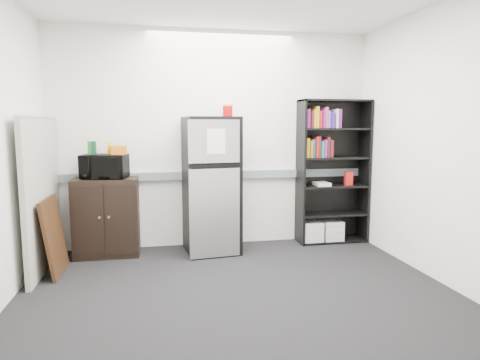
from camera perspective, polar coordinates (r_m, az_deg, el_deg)
The scene contains 16 objects.
floor at distance 4.01m, azimuth -0.08°, elevation -15.15°, with size 4.00×4.00×0.00m, color black.
wall_back at distance 5.43m, azimuth -3.52°, elevation 5.42°, with size 4.00×0.02×2.70m, color white.
wall_right at distance 4.52m, azimuth 25.74°, elevation 4.31°, with size 0.02×3.50×2.70m, color white.
electrical_raceway at distance 5.44m, azimuth -3.45°, elevation 0.67°, with size 3.92×0.05×0.10m, color slate.
wall_note at distance 5.39m, azimuth -7.26°, elevation 7.49°, with size 0.14×0.00×0.10m, color white.
bookshelf at distance 5.67m, azimuth 12.03°, elevation 1.53°, with size 0.90×0.34×1.85m.
cubicle_partition at distance 4.92m, azimuth -24.92°, elevation -1.75°, with size 0.06×1.30×1.62m.
cabinet at distance 5.29m, azimuth -17.33°, elevation -4.70°, with size 0.73×0.49×0.92m.
microwave at distance 5.18m, azimuth -17.61°, elevation 1.74°, with size 0.50×0.34×0.28m, color black.
snack_box_a at distance 5.22m, azimuth -19.27°, elevation 4.06°, with size 0.07×0.05×0.15m, color #1B5F1C.
snack_box_b at distance 5.22m, azimuth -19.03°, elevation 4.07°, with size 0.07×0.05×0.15m, color #0D3920.
snack_box_c at distance 5.19m, azimuth -16.92°, elevation 4.08°, with size 0.07×0.05×0.14m, color gold.
snack_bag at distance 5.14m, azimuth -15.89°, elevation 3.86°, with size 0.18×0.10×0.10m, color #C96314.
refrigerator at distance 5.14m, azimuth -3.85°, elevation -0.69°, with size 0.67×0.70×1.63m.
coffee_can at distance 5.26m, azimuth -1.66°, elevation 9.32°, with size 0.12×0.12×0.17m.
framed_poster at distance 4.84m, azimuth -23.53°, elevation -6.83°, with size 0.14×0.62×0.79m.
Camera 1 is at (-0.69, -3.64, 1.54)m, focal length 32.00 mm.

